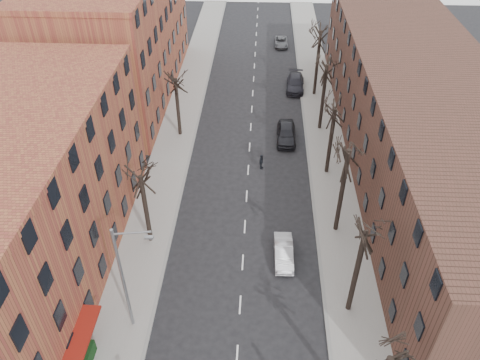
# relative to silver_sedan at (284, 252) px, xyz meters

# --- Properties ---
(sidewalk_left) EXTENTS (4.00, 90.00, 0.15)m
(sidewalk_left) POSITION_rel_silver_sedan_xyz_m (-11.16, 18.41, -0.59)
(sidewalk_left) COLOR gray
(sidewalk_left) RESTS_ON ground
(sidewalk_right) EXTENTS (4.00, 90.00, 0.15)m
(sidewalk_right) POSITION_rel_silver_sedan_xyz_m (4.84, 18.41, -0.59)
(sidewalk_right) COLOR gray
(sidewalk_right) RESTS_ON ground
(building_left_near) EXTENTS (12.00, 26.00, 12.00)m
(building_left_near) POSITION_rel_silver_sedan_xyz_m (-19.16, -1.59, 5.34)
(building_left_near) COLOR brown
(building_left_near) RESTS_ON ground
(building_left_far) EXTENTS (12.00, 28.00, 14.00)m
(building_left_far) POSITION_rel_silver_sedan_xyz_m (-19.16, 27.41, 6.34)
(building_left_far) COLOR brown
(building_left_far) RESTS_ON ground
(building_right) EXTENTS (12.00, 50.00, 10.00)m
(building_right) POSITION_rel_silver_sedan_xyz_m (12.84, 13.41, 4.34)
(building_right) COLOR #472921
(building_right) RESTS_ON ground
(tree_right_b) EXTENTS (5.20, 5.20, 10.80)m
(tree_right_b) POSITION_rel_silver_sedan_xyz_m (4.44, -4.59, -0.66)
(tree_right_b) COLOR black
(tree_right_b) RESTS_ON ground
(tree_right_c) EXTENTS (5.20, 5.20, 11.60)m
(tree_right_c) POSITION_rel_silver_sedan_xyz_m (4.44, 3.41, -0.66)
(tree_right_c) COLOR black
(tree_right_c) RESTS_ON ground
(tree_right_d) EXTENTS (5.20, 5.20, 10.00)m
(tree_right_d) POSITION_rel_silver_sedan_xyz_m (4.44, 11.41, -0.66)
(tree_right_d) COLOR black
(tree_right_d) RESTS_ON ground
(tree_right_e) EXTENTS (5.20, 5.20, 10.80)m
(tree_right_e) POSITION_rel_silver_sedan_xyz_m (4.44, 19.41, -0.66)
(tree_right_e) COLOR black
(tree_right_e) RESTS_ON ground
(tree_right_f) EXTENTS (5.20, 5.20, 11.60)m
(tree_right_f) POSITION_rel_silver_sedan_xyz_m (4.44, 27.41, -0.66)
(tree_right_f) COLOR black
(tree_right_f) RESTS_ON ground
(tree_left_a) EXTENTS (5.20, 5.20, 9.50)m
(tree_left_a) POSITION_rel_silver_sedan_xyz_m (-10.76, 1.41, -0.66)
(tree_left_a) COLOR black
(tree_left_a) RESTS_ON ground
(tree_left_b) EXTENTS (5.20, 5.20, 9.50)m
(tree_left_b) POSITION_rel_silver_sedan_xyz_m (-10.76, 17.41, -0.66)
(tree_left_b) COLOR black
(tree_left_b) RESTS_ON ground
(streetlight) EXTENTS (2.45, 0.22, 9.03)m
(streetlight) POSITION_rel_silver_sedan_xyz_m (-10.19, -6.59, 4.35)
(streetlight) COLOR slate
(streetlight) RESTS_ON ground
(silver_sedan) EXTENTS (1.51, 4.07, 1.33)m
(silver_sedan) POSITION_rel_silver_sedan_xyz_m (0.00, 0.00, 0.00)
(silver_sedan) COLOR #B1B2B9
(silver_sedan) RESTS_ON ground
(parked_car_near) EXTENTS (2.06, 4.96, 1.68)m
(parked_car_near) POSITION_rel_silver_sedan_xyz_m (0.66, 16.98, 0.18)
(parked_car_near) COLOR black
(parked_car_near) RESTS_ON ground
(parked_car_mid) EXTENTS (2.46, 5.42, 1.54)m
(parked_car_mid) POSITION_rel_silver_sedan_xyz_m (2.14, 28.87, 0.11)
(parked_car_mid) COLOR black
(parked_car_mid) RESTS_ON ground
(parked_car_far) EXTENTS (1.98, 4.19, 1.16)m
(parked_car_far) POSITION_rel_silver_sedan_xyz_m (0.64, 42.78, -0.09)
(parked_car_far) COLOR #575A5F
(parked_car_far) RESTS_ON ground
(pedestrian_crossing) EXTENTS (0.67, 1.00, 1.57)m
(pedestrian_crossing) POSITION_rel_silver_sedan_xyz_m (-1.90, 11.75, 0.12)
(pedestrian_crossing) COLOR black
(pedestrian_crossing) RESTS_ON ground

